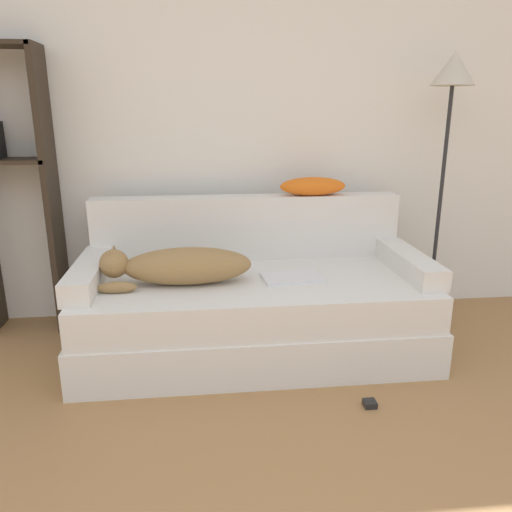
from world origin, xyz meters
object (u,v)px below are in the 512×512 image
throw_pillow (313,186)px  bookshelf (10,178)px  power_adapter (370,404)px  floor_lamp (451,95)px  laptop (292,277)px  dog (179,266)px  couch (254,314)px

throw_pillow → bookshelf: bearing=176.7°
throw_pillow → power_adapter: (0.07, -1.03, -0.88)m
floor_lamp → bookshelf: bearing=176.4°
bookshelf → laptop: bearing=-18.4°
dog → laptop: 0.63m
bookshelf → power_adapter: size_ratio=29.26×
couch → power_adapter: bearing=-53.7°
couch → laptop: size_ratio=5.62×
dog → laptop: size_ratio=2.33×
laptop → bookshelf: bookshelf is taller
couch → dog: 0.53m
dog → floor_lamp: floor_lamp is taller
throw_pillow → dog: bearing=-151.2°
throw_pillow → floor_lamp: bearing=-4.5°
couch → bookshelf: size_ratio=1.13×
couch → bookshelf: 1.66m
couch → bookshelf: (-1.41, 0.48, 0.74)m
dog → bookshelf: bearing=150.9°
bookshelf → power_adapter: bookshelf is taller
couch → bookshelf: bearing=161.2°
floor_lamp → power_adapter: bearing=-127.3°
throw_pillow → floor_lamp: size_ratio=0.24×
dog → throw_pillow: bearing=28.8°
laptop → power_adapter: (0.27, -0.59, -0.44)m
power_adapter → laptop: bearing=114.8°
power_adapter → bookshelf: bearing=149.1°
dog → laptop: bearing=1.6°
dog → floor_lamp: size_ratio=0.48×
dog → throw_pillow: throw_pillow is taller
bookshelf → couch: bearing=-18.8°
throw_pillow → floor_lamp: floor_lamp is taller
power_adapter → couch: bearing=126.3°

